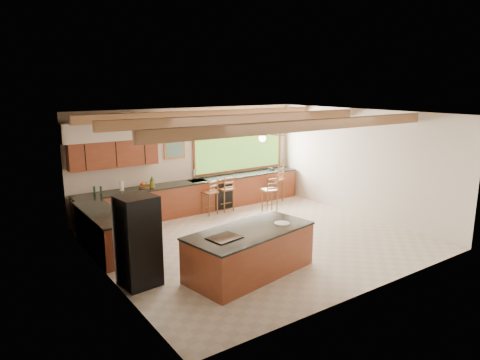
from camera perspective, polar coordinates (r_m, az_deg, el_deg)
ground at (r=10.38m, az=2.35°, el=-7.93°), size 7.20×7.20×0.00m
room_shell at (r=10.26m, az=-0.50°, el=4.60°), size 7.27×6.54×3.02m
counter_run at (r=11.88m, az=-8.17°, el=-3.04°), size 7.12×3.10×1.24m
island at (r=8.48m, az=1.32°, el=-9.49°), size 2.75×1.64×0.92m
refrigerator at (r=8.09m, az=-13.46°, el=-7.91°), size 0.73×0.71×1.70m
bar_stool_a at (r=12.44m, az=-1.73°, el=-1.30°), size 0.40×0.40×1.11m
bar_stool_b at (r=12.16m, az=-3.93°, el=-1.75°), size 0.44×0.44×1.07m
bar_stool_c at (r=12.32m, az=4.16°, el=-1.43°), size 0.47×0.47×1.12m
bar_stool_d at (r=13.51m, az=4.96°, el=-0.02°), size 0.55×0.55×1.19m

